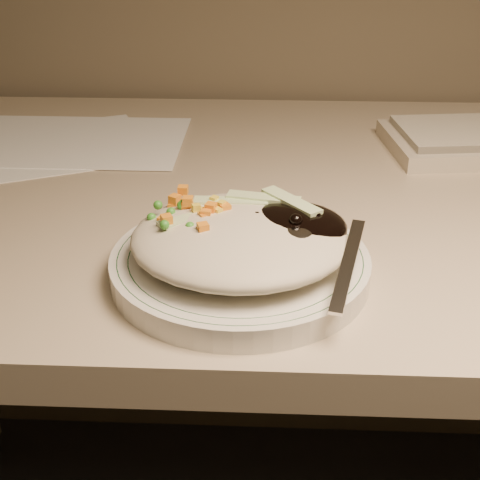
{
  "coord_description": "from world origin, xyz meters",
  "views": [
    {
      "loc": [
        -0.09,
        0.64,
        1.05
      ],
      "look_at": [
        -0.11,
        1.16,
        0.78
      ],
      "focal_mm": 50.0,
      "sensor_mm": 36.0,
      "label": 1
    }
  ],
  "objects": [
    {
      "name": "papers",
      "position": [
        -0.38,
        1.5,
        0.74
      ],
      "size": [
        0.38,
        0.31,
        0.0
      ],
      "color": "white",
      "rests_on": "desk"
    },
    {
      "name": "plate_rim",
      "position": [
        -0.11,
        1.16,
        0.76
      ],
      "size": [
        0.22,
        0.22,
        0.0
      ],
      "color": "#144723",
      "rests_on": "plate"
    },
    {
      "name": "plate",
      "position": [
        -0.11,
        1.16,
        0.75
      ],
      "size": [
        0.23,
        0.23,
        0.02
      ],
      "primitive_type": "cylinder",
      "color": "silver",
      "rests_on": "desk"
    },
    {
      "name": "meal",
      "position": [
        -0.11,
        1.16,
        0.78
      ],
      "size": [
        0.21,
        0.19,
        0.05
      ],
      "color": "#BFB49B",
      "rests_on": "plate"
    },
    {
      "name": "desk",
      "position": [
        0.0,
        1.38,
        0.54
      ],
      "size": [
        1.4,
        0.7,
        0.74
      ],
      "color": "tan",
      "rests_on": "ground"
    }
  ]
}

